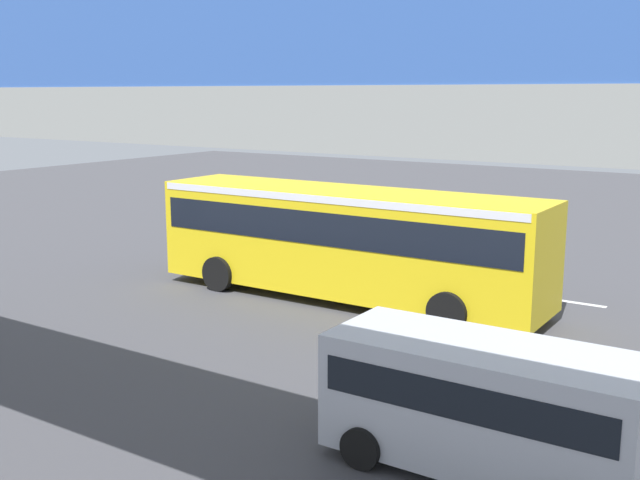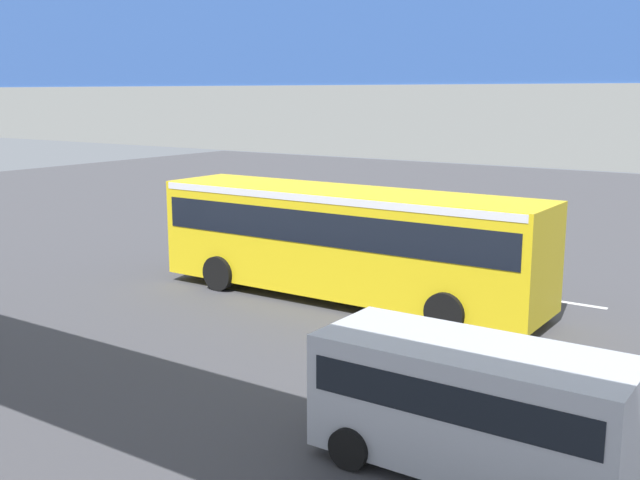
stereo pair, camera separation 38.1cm
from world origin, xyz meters
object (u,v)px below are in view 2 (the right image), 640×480
city_bus (346,235)px  parked_van (471,400)px  traffic_sign (390,218)px  pedestrian (269,237)px

city_bus → parked_van: (-6.95, 7.39, -0.70)m
city_bus → parked_van: city_bus is taller
traffic_sign → city_bus: bearing=96.7°
parked_van → pedestrian: parked_van is taller
parked_van → traffic_sign: bearing=-55.5°
city_bus → traffic_sign: bearing=-83.3°
city_bus → pedestrian: city_bus is taller
city_bus → traffic_sign: size_ratio=4.12×
city_bus → parked_van: size_ratio=2.40×
traffic_sign → parked_van: bearing=124.5°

